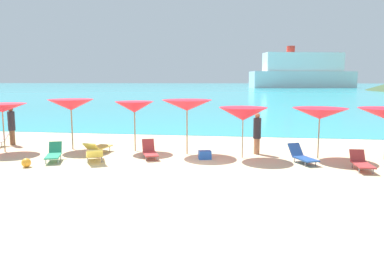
{
  "coord_description": "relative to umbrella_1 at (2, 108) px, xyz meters",
  "views": [
    {
      "loc": [
        2.46,
        -12.23,
        3.18
      ],
      "look_at": [
        0.31,
        2.58,
        1.2
      ],
      "focal_mm": 33.43,
      "sensor_mm": 36.0,
      "label": 1
    }
  ],
  "objects": [
    {
      "name": "umbrella_1",
      "position": [
        0.0,
        0.0,
        0.0
      ],
      "size": [
        2.18,
        2.18,
        2.17
      ],
      "color": "#9E7F59",
      "rests_on": "ground_plane"
    },
    {
      "name": "umbrella_4",
      "position": [
        8.23,
        0.67,
        0.16
      ],
      "size": [
        2.32,
        2.32,
        2.37
      ],
      "color": "#9E7F59",
      "rests_on": "ground_plane"
    },
    {
      "name": "beachgoer_3",
      "position": [
        -0.74,
        1.62,
        -0.95
      ],
      "size": [
        0.33,
        0.33,
        1.92
      ],
      "rotation": [
        0.0,
        0.0,
        5.24
      ],
      "color": "brown",
      "rests_on": "ground_plane"
    },
    {
      "name": "ground_plane",
      "position": [
        8.19,
        7.75,
        -2.13
      ],
      "size": [
        50.0,
        100.0,
        0.3
      ],
      "primitive_type": "cube",
      "color": "beige"
    },
    {
      "name": "lounge_chair_0",
      "position": [
        14.86,
        -1.22,
        -1.69
      ],
      "size": [
        0.57,
        1.35,
        0.65
      ],
      "rotation": [
        0.0,
        0.0,
        0.02
      ],
      "color": "#A53333",
      "rests_on": "ground_plane"
    },
    {
      "name": "lounge_chair_8",
      "position": [
        4.32,
        0.23,
        -1.68
      ],
      "size": [
        0.84,
        1.54,
        0.57
      ],
      "rotation": [
        0.0,
        0.0,
        2.98
      ],
      "color": "#D8BF4C",
      "rests_on": "ground_plane"
    },
    {
      "name": "lounge_chair_5",
      "position": [
        4.85,
        -1.36,
        -1.66
      ],
      "size": [
        1.17,
        1.58,
        0.6
      ],
      "rotation": [
        0.0,
        0.0,
        3.58
      ],
      "color": "#D8BF4C",
      "rests_on": "ground_plane"
    },
    {
      "name": "ocean_water",
      "position": [
        8.19,
        225.92,
        -1.97
      ],
      "size": [
        650.0,
        440.0,
        0.02
      ],
      "primitive_type": "cube",
      "color": "#2DADBC",
      "rests_on": "ground_plane"
    },
    {
      "name": "umbrella_3",
      "position": [
        5.77,
        1.05,
        0.03
      ],
      "size": [
        1.82,
        1.82,
        2.26
      ],
      "color": "#9E7F59",
      "rests_on": "ground_plane"
    },
    {
      "name": "umbrella_6",
      "position": [
        13.72,
        0.59,
        -0.12
      ],
      "size": [
        2.37,
        2.37,
        2.08
      ],
      "color": "#9E7F59",
      "rests_on": "ground_plane"
    },
    {
      "name": "lounge_chair_6",
      "position": [
        3.18,
        -1.45,
        -1.67
      ],
      "size": [
        0.95,
        1.43,
        0.7
      ],
      "rotation": [
        0.0,
        0.0,
        0.37
      ],
      "color": "#268C66",
      "rests_on": "ground_plane"
    },
    {
      "name": "beach_ball",
      "position": [
        2.7,
        -2.55,
        -1.81
      ],
      "size": [
        0.34,
        0.34,
        0.34
      ],
      "primitive_type": "sphere",
      "color": "orange",
      "rests_on": "ground_plane"
    },
    {
      "name": "umbrella_2",
      "position": [
        2.75,
        1.02,
        0.1
      ],
      "size": [
        2.21,
        2.21,
        2.33
      ],
      "color": "#9E7F59",
      "rests_on": "ground_plane"
    },
    {
      "name": "beachgoer_1",
      "position": [
        11.24,
        1.13,
        -1.02
      ],
      "size": [
        0.34,
        0.34,
        1.8
      ],
      "rotation": [
        0.0,
        0.0,
        1.48
      ],
      "color": "#A3704C",
      "rests_on": "ground_plane"
    },
    {
      "name": "lounge_chair_7",
      "position": [
        12.93,
        -0.36,
        -1.69
      ],
      "size": [
        1.09,
        1.51,
        0.69
      ],
      "rotation": [
        0.0,
        0.0,
        0.44
      ],
      "color": "#1E478C",
      "rests_on": "ground_plane"
    },
    {
      "name": "lounge_chair_4",
      "position": [
        6.83,
        -0.36,
        -1.68
      ],
      "size": [
        0.98,
        1.41,
        0.73
      ],
      "rotation": [
        0.0,
        0.0,
        0.4
      ],
      "color": "#A53333",
      "rests_on": "ground_plane"
    },
    {
      "name": "cooler_box",
      "position": [
        9.11,
        -0.21,
        -1.81
      ],
      "size": [
        0.58,
        0.49,
        0.34
      ],
      "primitive_type": "cube",
      "rotation": [
        0.0,
        0.0,
        0.29
      ],
      "color": "blue",
      "rests_on": "ground_plane"
    },
    {
      "name": "cruise_ship",
      "position": [
        36.84,
        155.43,
        5.02
      ],
      "size": [
        48.11,
        20.94,
        18.71
      ],
      "rotation": [
        0.0,
        0.0,
        0.23
      ],
      "color": "silver",
      "rests_on": "ocean_water"
    },
    {
      "name": "umbrella_5",
      "position": [
        10.62,
        0.21,
        -0.14
      ],
      "size": [
        2.11,
        2.11,
        2.1
      ],
      "color": "#9E7F59",
      "rests_on": "ground_plane"
    }
  ]
}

